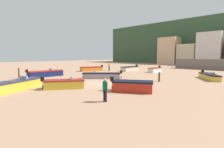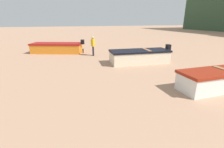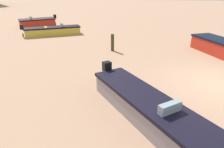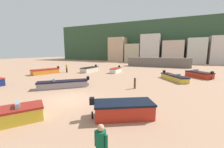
% 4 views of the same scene
% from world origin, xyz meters
% --- Properties ---
extents(ground_plane, '(160.00, 160.00, 0.00)m').
position_xyz_m(ground_plane, '(0.00, 0.00, 0.00)').
color(ground_plane, tan).
extents(boat_grey_1, '(4.68, 4.40, 1.10)m').
position_xyz_m(boat_grey_1, '(-3.16, 2.87, 0.40)').
color(boat_grey_1, gray).
rests_on(boat_grey_1, ground).
extents(boat_red_6, '(3.76, 3.00, 1.27)m').
position_xyz_m(boat_red_6, '(5.12, -1.16, 0.49)').
color(boat_red_6, red).
rests_on(boat_red_6, ground).
extents(boat_red_7, '(3.78, 3.96, 1.21)m').
position_xyz_m(boat_red_7, '(11.49, 15.92, 0.46)').
color(boat_red_7, '#B32819').
rests_on(boat_red_7, ground).
extents(boat_yellow_9, '(3.68, 4.82, 1.05)m').
position_xyz_m(boat_yellow_9, '(7.94, 12.13, 0.38)').
color(boat_yellow_9, gold).
rests_on(boat_yellow_9, ground).
extents(mooring_post_mid_beach, '(0.22, 0.22, 1.15)m').
position_xyz_m(mooring_post_mid_beach, '(4.10, 5.62, 0.57)').
color(mooring_post_mid_beach, '#3E381F').
rests_on(mooring_post_mid_beach, ground).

